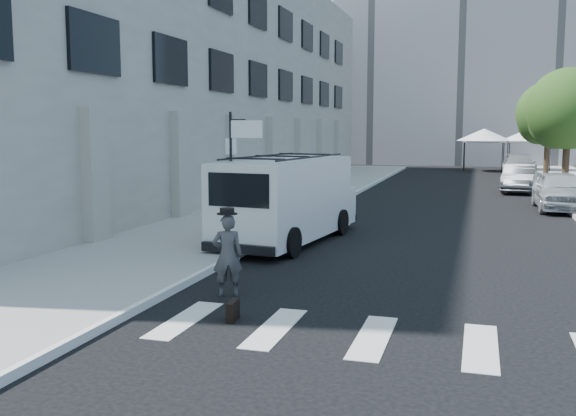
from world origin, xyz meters
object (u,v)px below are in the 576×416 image
Objects in this scene: parked_car_a at (560,191)px; parked_car_c at (519,166)px; cargo_van at (288,199)px; parked_car_b at (520,178)px; suitcase at (254,241)px; businessman at (228,255)px; briefcase at (233,311)px.

parked_car_a is 18.40m from parked_car_c.
cargo_van is 1.50× the size of parked_car_b.
cargo_van is 18.53m from parked_car_b.
suitcase is 31.08m from parked_car_c.
briefcase is (0.68, -1.47, -0.63)m from businessman.
suitcase is at bearing -127.87° from parked_car_a.
suitcase is 0.24× the size of parked_car_a.
parked_car_c is at bearing 93.88° from parked_car_b.
businessman is 24.04m from parked_car_b.
parked_car_b is (7.59, 18.79, 0.42)m from suitcase.
parked_car_a is 7.28m from parked_car_b.
cargo_van is 12.89m from parked_car_a.
briefcase is 0.10× the size of parked_car_b.
parked_car_b is at bearing -92.75° from parked_car_c.
parked_car_b is (5.90, 24.60, 0.54)m from briefcase.
cargo_van is (-1.27, 7.52, 1.05)m from briefcase.
parked_car_c is at bearing 74.97° from briefcase.
cargo_van reaches higher than businessman.
parked_car_b is at bearing 97.68° from parked_car_a.
businessman is 17.68m from parked_car_a.
parked_car_b is at bearing -130.18° from businessman.
briefcase is at bearing -112.93° from parked_car_a.
cargo_van is at bearing -108.78° from businessman.
cargo_van reaches higher than parked_car_c.
cargo_van reaches higher than suitcase.
businessman is at bearing -99.04° from parked_car_b.
businessman reaches higher than briefcase.
briefcase is 25.30m from parked_car_b.
cargo_van is at bearing -130.93° from parked_car_a.
businessman is 0.35× the size of parked_car_a.
briefcase is 36.38m from parked_car_c.
cargo_van is at bearing -105.10° from parked_car_c.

